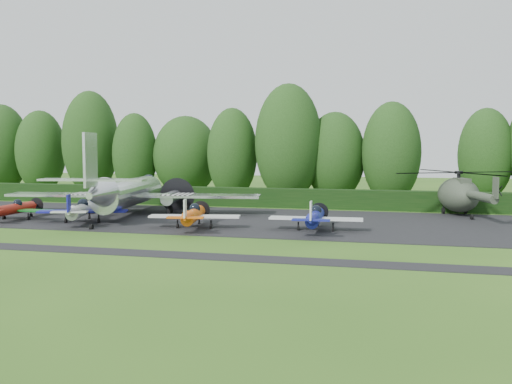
% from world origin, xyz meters
% --- Properties ---
extents(ground, '(160.00, 160.00, 0.00)m').
position_xyz_m(ground, '(0.00, 0.00, 0.00)').
color(ground, '#2C5618').
rests_on(ground, ground).
extents(apron, '(70.00, 18.00, 0.01)m').
position_xyz_m(apron, '(0.00, 10.00, 0.00)').
color(apron, black).
rests_on(apron, ground).
extents(taxiway_verge, '(70.00, 2.00, 0.00)m').
position_xyz_m(taxiway_verge, '(0.00, -6.00, 0.00)').
color(taxiway_verge, black).
rests_on(taxiway_verge, ground).
extents(hedgerow, '(90.00, 1.60, 2.00)m').
position_xyz_m(hedgerow, '(0.00, 21.00, 0.00)').
color(hedgerow, black).
rests_on(hedgerow, ground).
extents(transport_plane, '(24.47, 18.77, 7.84)m').
position_xyz_m(transport_plane, '(-7.72, 10.74, 2.19)').
color(transport_plane, silver).
rests_on(transport_plane, ground).
extents(light_plane_red, '(6.56, 6.90, 2.52)m').
position_xyz_m(light_plane_red, '(-15.74, 5.12, 1.05)').
color(light_plane_red, maroon).
rests_on(light_plane_red, ground).
extents(light_plane_white, '(7.39, 7.77, 2.84)m').
position_xyz_m(light_plane_white, '(-8.98, 4.78, 1.18)').
color(light_plane_white, silver).
rests_on(light_plane_white, ground).
extents(light_plane_orange, '(7.16, 7.53, 2.75)m').
position_xyz_m(light_plane_orange, '(1.25, 4.07, 1.15)').
color(light_plane_orange, '#DD580D').
rests_on(light_plane_orange, ground).
extents(light_plane_blue, '(7.14, 7.51, 2.75)m').
position_xyz_m(light_plane_blue, '(10.69, 5.01, 1.14)').
color(light_plane_blue, navy).
rests_on(light_plane_blue, ground).
extents(helicopter, '(12.89, 15.09, 4.15)m').
position_xyz_m(helicopter, '(22.28, 18.30, 2.23)').
color(helicopter, '#343D2F').
rests_on(helicopter, ground).
extents(tree_1, '(8.43, 8.43, 10.29)m').
position_xyz_m(tree_1, '(-9.80, 31.53, 5.14)').
color(tree_1, black).
rests_on(tree_1, ground).
extents(tree_2, '(5.77, 5.77, 10.67)m').
position_xyz_m(tree_2, '(-16.31, 30.18, 5.32)').
color(tree_2, black).
rests_on(tree_2, ground).
extents(tree_3, '(6.57, 6.57, 11.43)m').
position_xyz_m(tree_3, '(16.02, 28.10, 5.70)').
color(tree_3, black).
rests_on(tree_3, ground).
extents(tree_5, '(7.79, 7.79, 12.26)m').
position_xyz_m(tree_5, '(-37.53, 31.79, 6.12)').
color(tree_5, black).
rests_on(tree_5, ground).
extents(tree_6, '(6.29, 6.29, 10.90)m').
position_xyz_m(tree_6, '(26.73, 33.60, 5.44)').
color(tree_6, black).
rests_on(tree_6, ground).
extents(tree_7, '(6.76, 6.76, 11.30)m').
position_xyz_m(tree_7, '(-31.21, 31.72, 5.64)').
color(tree_7, black).
rests_on(tree_7, ground).
extents(tree_8, '(6.05, 6.05, 11.03)m').
position_xyz_m(tree_8, '(-2.70, 28.52, 5.50)').
color(tree_8, black).
rests_on(tree_8, ground).
extents(tree_9, '(7.03, 7.03, 10.43)m').
position_xyz_m(tree_9, '(9.57, 29.26, 5.21)').
color(tree_9, black).
rests_on(tree_9, ground).
extents(tree_10, '(7.79, 7.79, 13.66)m').
position_xyz_m(tree_10, '(4.38, 27.52, 6.82)').
color(tree_10, black).
rests_on(tree_10, ground).
extents(tree_11, '(7.40, 7.40, 13.73)m').
position_xyz_m(tree_11, '(-23.16, 31.06, 6.85)').
color(tree_11, black).
rests_on(tree_11, ground).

